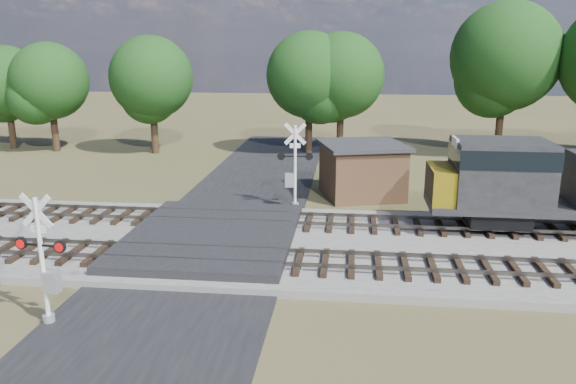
# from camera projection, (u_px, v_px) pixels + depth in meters

# --- Properties ---
(ground) EXTENTS (160.00, 160.00, 0.00)m
(ground) POSITION_uv_depth(u_px,v_px,m) (209.00, 249.00, 23.81)
(ground) COLOR #444424
(ground) RESTS_ON ground
(ballast_bed) EXTENTS (140.00, 10.00, 0.30)m
(ballast_bed) POSITION_uv_depth(u_px,v_px,m) (449.00, 251.00, 23.17)
(ballast_bed) COLOR gray
(ballast_bed) RESTS_ON ground
(road) EXTENTS (7.00, 60.00, 0.08)m
(road) POSITION_uv_depth(u_px,v_px,m) (209.00, 248.00, 23.80)
(road) COLOR black
(road) RESTS_ON ground
(crossing_panel) EXTENTS (7.00, 9.00, 0.62)m
(crossing_panel) POSITION_uv_depth(u_px,v_px,m) (212.00, 238.00, 24.22)
(crossing_panel) COLOR #262628
(crossing_panel) RESTS_ON ground
(track_near) EXTENTS (140.00, 2.60, 0.33)m
(track_near) POSITION_uv_depth(u_px,v_px,m) (276.00, 260.00, 21.45)
(track_near) COLOR black
(track_near) RESTS_ON ballast_bed
(track_far) EXTENTS (140.00, 2.60, 0.33)m
(track_far) POSITION_uv_depth(u_px,v_px,m) (290.00, 221.00, 26.25)
(track_far) COLOR black
(track_far) RESTS_ON ballast_bed
(crossing_signal_near) EXTENTS (1.68, 0.39, 4.18)m
(crossing_signal_near) POSITION_uv_depth(u_px,v_px,m) (46.00, 272.00, 16.92)
(crossing_signal_near) COLOR silver
(crossing_signal_near) RESTS_ON ground
(crossing_signal_far) EXTENTS (1.84, 0.41, 4.56)m
(crossing_signal_far) POSITION_uv_depth(u_px,v_px,m) (293.00, 174.00, 29.18)
(crossing_signal_far) COLOR silver
(crossing_signal_far) RESTS_ON ground
(equipment_shed) EXTENTS (5.53, 5.53, 3.05)m
(equipment_shed) POSITION_uv_depth(u_px,v_px,m) (362.00, 169.00, 31.83)
(equipment_shed) COLOR #4F3522
(equipment_shed) RESTS_ON ground
(treeline) EXTENTS (80.75, 10.78, 11.66)m
(treeline) POSITION_uv_depth(u_px,v_px,m) (445.00, 69.00, 41.48)
(treeline) COLOR black
(treeline) RESTS_ON ground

